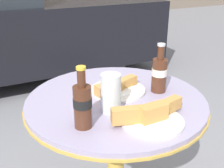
# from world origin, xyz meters

# --- Properties ---
(bistro_table) EXTENTS (0.77, 0.77, 0.75)m
(bistro_table) POSITION_xyz_m (0.00, 0.00, 0.57)
(bistro_table) COLOR gold
(bistro_table) RESTS_ON ground_plane
(cola_bottle_left) EXTENTS (0.07, 0.07, 0.22)m
(cola_bottle_left) POSITION_xyz_m (0.20, -0.02, 0.84)
(cola_bottle_left) COLOR #4C2819
(cola_bottle_left) RESTS_ON bistro_table
(cola_bottle_right) EXTENTS (0.07, 0.07, 0.22)m
(cola_bottle_right) POSITION_xyz_m (-0.20, -0.15, 0.84)
(cola_bottle_right) COLOR #4C2819
(cola_bottle_right) RESTS_ON bistro_table
(drinking_glass) EXTENTS (0.08, 0.08, 0.15)m
(drinking_glass) POSITION_xyz_m (-0.07, -0.09, 0.82)
(drinking_glass) COLOR #C68923
(drinking_glass) RESTS_ON bistro_table
(lunch_plate_near) EXTENTS (0.25, 0.25, 0.06)m
(lunch_plate_near) POSITION_xyz_m (0.03, 0.05, 0.77)
(lunch_plate_near) COLOR silver
(lunch_plate_near) RESTS_ON bistro_table
(lunch_plate_far) EXTENTS (0.30, 0.23, 0.07)m
(lunch_plate_far) POSITION_xyz_m (0.02, -0.23, 0.78)
(lunch_plate_far) COLOR silver
(lunch_plate_far) RESTS_ON bistro_table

